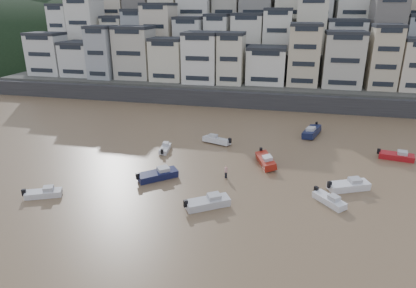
% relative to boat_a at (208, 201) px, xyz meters
% --- Properties ---
extents(sea_strip, '(340.00, 340.00, 0.00)m').
position_rel_boat_a_xyz_m(sea_strip, '(-119.37, 124.29, -0.74)').
color(sea_strip, '#3F4D5A').
rests_on(sea_strip, ground).
extents(harbor_wall, '(140.00, 3.00, 3.50)m').
position_rel_boat_a_xyz_m(harbor_wall, '(0.63, 44.29, 1.00)').
color(harbor_wall, '#38383A').
rests_on(harbor_wall, ground).
extents(hillside, '(141.04, 66.00, 50.00)m').
position_rel_boat_a_xyz_m(hillside, '(5.37, 84.13, 12.26)').
color(hillside, '#4C4C47').
rests_on(hillside, ground).
extents(headland, '(216.00, 135.00, 53.33)m').
position_rel_boat_a_xyz_m(headland, '(-104.36, 114.29, -0.73)').
color(headland, black).
rests_on(headland, ground).
extents(boat_a, '(5.56, 4.53, 1.50)m').
position_rel_boat_a_xyz_m(boat_a, '(0.00, 0.00, 0.00)').
color(boat_a, silver).
rests_on(boat_a, ground).
extents(boat_b, '(4.11, 4.41, 1.24)m').
position_rel_boat_a_xyz_m(boat_b, '(13.35, 3.83, -0.13)').
color(boat_b, white).
rests_on(boat_b, ground).
extents(boat_c, '(5.53, 5.15, 1.56)m').
position_rel_boat_a_xyz_m(boat_c, '(-7.93, 5.55, 0.03)').
color(boat_c, '#141940').
rests_on(boat_c, ground).
extents(boat_d, '(5.83, 3.99, 1.52)m').
position_rel_boat_a_xyz_m(boat_d, '(15.92, 7.88, 0.01)').
color(boat_d, white).
rests_on(boat_d, ground).
extents(boat_e, '(3.78, 6.14, 1.59)m').
position_rel_boat_a_xyz_m(boat_e, '(5.38, 13.31, 0.05)').
color(boat_e, maroon).
rests_on(boat_e, ground).
extents(boat_f, '(1.82, 4.28, 1.13)m').
position_rel_boat_a_xyz_m(boat_f, '(-10.26, 15.16, -0.18)').
color(boat_f, silver).
rests_on(boat_f, ground).
extents(boat_g, '(5.37, 2.56, 1.41)m').
position_rel_boat_a_xyz_m(boat_g, '(23.95, 19.49, -0.04)').
color(boat_g, '#AA141B').
rests_on(boat_g, ground).
extents(boat_h, '(5.38, 3.17, 1.40)m').
position_rel_boat_a_xyz_m(boat_h, '(-3.12, 20.31, -0.05)').
color(boat_h, silver).
rests_on(boat_h, ground).
extents(boat_i, '(3.92, 6.92, 1.79)m').
position_rel_boat_a_xyz_m(boat_i, '(12.20, 27.95, 0.15)').
color(boat_i, '#131A3B').
rests_on(boat_i, ground).
extents(boat_j, '(4.69, 3.15, 1.22)m').
position_rel_boat_a_xyz_m(boat_j, '(-19.44, -1.97, -0.14)').
color(boat_j, silver).
rests_on(boat_j, ground).
extents(person_pink, '(0.44, 0.44, 1.74)m').
position_rel_boat_a_xyz_m(person_pink, '(0.64, 7.89, 0.12)').
color(person_pink, '#D59996').
rests_on(person_pink, ground).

